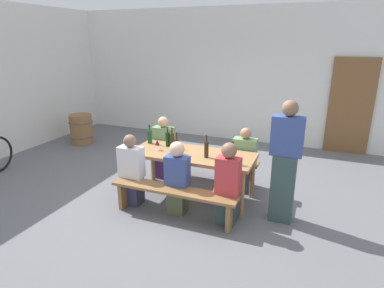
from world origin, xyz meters
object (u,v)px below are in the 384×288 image
object	(u,v)px
wine_barrel	(81,129)
seated_guest_near_0	(132,172)
bench_near	(173,195)
wine_bottle_4	(176,145)
wine_bottle_3	(206,149)
wine_glass_0	(225,150)
tasting_table	(192,158)
bench_far	(207,162)
wine_bottle_1	(168,139)
wine_bottle_5	(232,155)
standing_host	(285,165)
seated_guest_far_0	(164,149)
wine_bottle_0	(172,140)
seated_guest_far_1	(244,162)
seated_guest_near_1	(177,179)
seated_guest_near_2	(228,185)
wooden_door	(350,107)
wine_bottle_2	(150,136)
wine_glass_1	(157,143)

from	to	relation	value
wine_barrel	seated_guest_near_0	bearing A→B (deg)	-37.93
bench_near	wine_bottle_4	bearing A→B (deg)	110.25
wine_bottle_3	wine_glass_0	world-z (taller)	wine_bottle_3
tasting_table	bench_far	xyz separation A→B (m)	(0.00, 0.70, -0.32)
tasting_table	wine_bottle_1	size ratio (longest dim) A/B	6.07
wine_bottle_5	wine_bottle_3	bearing A→B (deg)	167.44
tasting_table	standing_host	size ratio (longest dim) A/B	1.14
wine_glass_0	seated_guest_near_0	xyz separation A→B (m)	(-1.31, -0.53, -0.35)
wine_bottle_4	seated_guest_far_0	world-z (taller)	seated_guest_far_0
tasting_table	seated_guest_near_0	xyz separation A→B (m)	(-0.77, -0.55, -0.14)
wine_bottle_0	wine_bottle_5	distance (m)	1.16
bench_far	seated_guest_far_1	xyz separation A→B (m)	(0.72, -0.15, 0.16)
seated_guest_near_1	seated_guest_near_2	size ratio (longest dim) A/B	0.94
wine_bottle_4	standing_host	distance (m)	1.66
seated_guest_near_2	seated_guest_near_1	bearing A→B (deg)	90.00
wine_bottle_1	seated_guest_near_2	world-z (taller)	seated_guest_near_2
wooden_door	standing_host	bearing A→B (deg)	-105.52
wine_bottle_0	seated_guest_near_0	size ratio (longest dim) A/B	0.30
tasting_table	seated_guest_far_1	bearing A→B (deg)	37.59
bench_far	seated_guest_near_1	xyz separation A→B (m)	(-0.01, -1.25, 0.18)
wine_glass_0	standing_host	bearing A→B (deg)	-10.18
seated_guest_near_1	seated_guest_far_1	distance (m)	1.32
tasting_table	seated_guest_near_2	distance (m)	0.93
wine_bottle_3	wine_barrel	xyz separation A→B (m)	(-3.86, 1.74, -0.52)
seated_guest_far_1	bench_far	bearing A→B (deg)	-101.84
bench_far	wine_bottle_1	distance (m)	0.90
seated_guest_near_0	seated_guest_near_2	bearing A→B (deg)	-90.00
wine_bottle_2	seated_guest_near_2	xyz separation A→B (m)	(1.60, -0.75, -0.30)
seated_guest_near_0	standing_host	size ratio (longest dim) A/B	0.65
seated_guest_near_1	standing_host	xyz separation A→B (m)	(1.43, 0.37, 0.30)
seated_guest_far_0	wine_bottle_3	bearing A→B (deg)	58.31
seated_guest_near_2	standing_host	world-z (taller)	standing_host
wooden_door	wine_glass_1	xyz separation A→B (m)	(-2.97, -3.38, -0.18)
wine_bottle_3	wine_glass_0	size ratio (longest dim) A/B	1.93
wine_bottle_2	seated_guest_far_0	world-z (taller)	seated_guest_far_0
wooden_door	bench_far	size ratio (longest dim) A/B	1.13
wooden_door	wine_bottle_3	size ratio (longest dim) A/B	6.10
wine_glass_0	standing_host	size ratio (longest dim) A/B	0.10
bench_near	seated_guest_near_2	size ratio (longest dim) A/B	1.58
wooden_door	wine_barrel	size ratio (longest dim) A/B	2.94
wine_bottle_4	wine_glass_1	bearing A→B (deg)	177.15
seated_guest_near_0	wine_barrel	distance (m)	3.58
wooden_door	wine_bottle_1	xyz separation A→B (m)	(-2.90, -3.15, -0.17)
wine_bottle_4	seated_guest_far_0	xyz separation A→B (m)	(-0.54, 0.63, -0.33)
wine_bottle_4	wine_barrel	xyz separation A→B (m)	(-3.36, 1.72, -0.51)
seated_guest_near_1	wine_glass_1	bearing A→B (deg)	49.29
tasting_table	bench_far	bearing A→B (deg)	90.00
wine_bottle_5	seated_guest_far_1	xyz separation A→B (m)	(0.02, 0.74, -0.36)
wine_glass_0	wooden_door	bearing A→B (deg)	60.96
wine_bottle_5	seated_guest_far_0	xyz separation A→B (m)	(-1.47, 0.74, -0.33)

